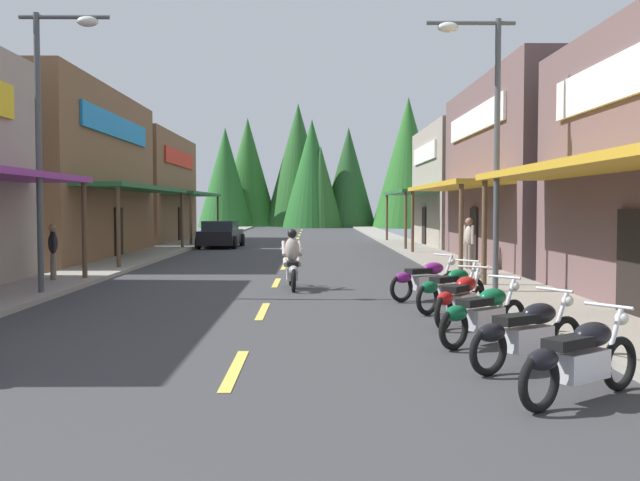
{
  "coord_description": "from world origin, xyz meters",
  "views": [
    {
      "loc": [
        1.03,
        -1.15,
        2.15
      ],
      "look_at": [
        1.26,
        22.57,
        1.03
      ],
      "focal_mm": 40.66,
      "sensor_mm": 36.0,
      "label": 1
    }
  ],
  "objects_px": {
    "motorcycle_parked_right_1": "(527,332)",
    "motorcycle_parked_right_0": "(580,358)",
    "rider_cruising_lead": "(292,264)",
    "streetlamp_left": "(51,115)",
    "motorcycle_parked_right_3": "(461,298)",
    "streetlamp_right": "(485,118)",
    "pedestrian_browsing": "(53,249)",
    "parked_car_curbside": "(221,234)",
    "motorcycle_parked_right_5": "(426,279)",
    "motorcycle_parked_right_2": "(484,313)",
    "pedestrian_waiting": "(469,241)",
    "motorcycle_parked_right_4": "(451,288)"
  },
  "relations": [
    {
      "from": "motorcycle_parked_right_3",
      "to": "pedestrian_waiting",
      "type": "relative_size",
      "value": 1.01
    },
    {
      "from": "streetlamp_left",
      "to": "motorcycle_parked_right_2",
      "type": "height_order",
      "value": "streetlamp_left"
    },
    {
      "from": "motorcycle_parked_right_3",
      "to": "motorcycle_parked_right_4",
      "type": "distance_m",
      "value": 1.62
    },
    {
      "from": "motorcycle_parked_right_5",
      "to": "streetlamp_left",
      "type": "bearing_deg",
      "value": 143.66
    },
    {
      "from": "motorcycle_parked_right_5",
      "to": "pedestrian_browsing",
      "type": "relative_size",
      "value": 1.11
    },
    {
      "from": "streetlamp_right",
      "to": "motorcycle_parked_right_1",
      "type": "height_order",
      "value": "streetlamp_right"
    },
    {
      "from": "streetlamp_left",
      "to": "motorcycle_parked_right_4",
      "type": "distance_m",
      "value": 10.01
    },
    {
      "from": "motorcycle_parked_right_0",
      "to": "rider_cruising_lead",
      "type": "xyz_separation_m",
      "value": [
        -3.48,
        10.87,
        0.17
      ]
    },
    {
      "from": "motorcycle_parked_right_0",
      "to": "motorcycle_parked_right_5",
      "type": "bearing_deg",
      "value": 56.2
    },
    {
      "from": "motorcycle_parked_right_0",
      "to": "motorcycle_parked_right_1",
      "type": "height_order",
      "value": "same"
    },
    {
      "from": "motorcycle_parked_right_1",
      "to": "motorcycle_parked_right_0",
      "type": "bearing_deg",
      "value": -118.72
    },
    {
      "from": "streetlamp_left",
      "to": "motorcycle_parked_right_5",
      "type": "relative_size",
      "value": 3.58
    },
    {
      "from": "motorcycle_parked_right_1",
      "to": "rider_cruising_lead",
      "type": "bearing_deg",
      "value": 77.39
    },
    {
      "from": "motorcycle_parked_right_5",
      "to": "rider_cruising_lead",
      "type": "bearing_deg",
      "value": 112.3
    },
    {
      "from": "motorcycle_parked_right_0",
      "to": "motorcycle_parked_right_1",
      "type": "relative_size",
      "value": 0.96
    },
    {
      "from": "pedestrian_waiting",
      "to": "motorcycle_parked_right_1",
      "type": "bearing_deg",
      "value": -117.56
    },
    {
      "from": "pedestrian_browsing",
      "to": "pedestrian_waiting",
      "type": "relative_size",
      "value": 0.94
    },
    {
      "from": "streetlamp_left",
      "to": "motorcycle_parked_right_3",
      "type": "height_order",
      "value": "streetlamp_left"
    },
    {
      "from": "motorcycle_parked_right_3",
      "to": "rider_cruising_lead",
      "type": "relative_size",
      "value": 0.84
    },
    {
      "from": "motorcycle_parked_right_0",
      "to": "motorcycle_parked_right_5",
      "type": "height_order",
      "value": "same"
    },
    {
      "from": "motorcycle_parked_right_1",
      "to": "motorcycle_parked_right_5",
      "type": "distance_m",
      "value": 7.07
    },
    {
      "from": "streetlamp_right",
      "to": "rider_cruising_lead",
      "type": "height_order",
      "value": "streetlamp_right"
    },
    {
      "from": "motorcycle_parked_right_3",
      "to": "rider_cruising_lead",
      "type": "height_order",
      "value": "rider_cruising_lead"
    },
    {
      "from": "motorcycle_parked_right_1",
      "to": "streetlamp_left",
      "type": "bearing_deg",
      "value": 106.94
    },
    {
      "from": "streetlamp_left",
      "to": "motorcycle_parked_right_3",
      "type": "distance_m",
      "value": 10.42
    },
    {
      "from": "motorcycle_parked_right_2",
      "to": "motorcycle_parked_right_3",
      "type": "height_order",
      "value": "same"
    },
    {
      "from": "motorcycle_parked_right_1",
      "to": "rider_cruising_lead",
      "type": "height_order",
      "value": "rider_cruising_lead"
    },
    {
      "from": "streetlamp_right",
      "to": "pedestrian_waiting",
      "type": "relative_size",
      "value": 3.68
    },
    {
      "from": "streetlamp_left",
      "to": "streetlamp_right",
      "type": "xyz_separation_m",
      "value": [
        10.2,
        0.14,
        -0.04
      ]
    },
    {
      "from": "motorcycle_parked_right_0",
      "to": "parked_car_curbside",
      "type": "bearing_deg",
      "value": 68.41
    },
    {
      "from": "motorcycle_parked_right_0",
      "to": "pedestrian_browsing",
      "type": "xyz_separation_m",
      "value": [
        -10.14,
        12.21,
        0.48
      ]
    },
    {
      "from": "motorcycle_parked_right_1",
      "to": "motorcycle_parked_right_5",
      "type": "relative_size",
      "value": 1.0
    },
    {
      "from": "motorcycle_parked_right_4",
      "to": "parked_car_curbside",
      "type": "relative_size",
      "value": 0.39
    },
    {
      "from": "rider_cruising_lead",
      "to": "pedestrian_browsing",
      "type": "xyz_separation_m",
      "value": [
        -6.66,
        1.34,
        0.31
      ]
    },
    {
      "from": "streetlamp_right",
      "to": "pedestrian_browsing",
      "type": "height_order",
      "value": "streetlamp_right"
    },
    {
      "from": "streetlamp_left",
      "to": "pedestrian_browsing",
      "type": "xyz_separation_m",
      "value": [
        -1.07,
        2.97,
        -3.32
      ]
    },
    {
      "from": "motorcycle_parked_right_3",
      "to": "parked_car_curbside",
      "type": "bearing_deg",
      "value": 52.1
    },
    {
      "from": "streetlamp_left",
      "to": "pedestrian_waiting",
      "type": "xyz_separation_m",
      "value": [
        11.17,
        6.22,
        -3.24
      ]
    },
    {
      "from": "motorcycle_parked_right_0",
      "to": "motorcycle_parked_right_1",
      "type": "distance_m",
      "value": 1.6
    },
    {
      "from": "streetlamp_right",
      "to": "motorcycle_parked_right_2",
      "type": "height_order",
      "value": "streetlamp_right"
    },
    {
      "from": "pedestrian_browsing",
      "to": "motorcycle_parked_right_5",
      "type": "bearing_deg",
      "value": -45.99
    },
    {
      "from": "motorcycle_parked_right_4",
      "to": "streetlamp_left",
      "type": "bearing_deg",
      "value": 124.54
    },
    {
      "from": "streetlamp_right",
      "to": "parked_car_curbside",
      "type": "bearing_deg",
      "value": 113.34
    },
    {
      "from": "motorcycle_parked_right_4",
      "to": "motorcycle_parked_right_5",
      "type": "height_order",
      "value": "same"
    },
    {
      "from": "motorcycle_parked_right_3",
      "to": "pedestrian_browsing",
      "type": "xyz_separation_m",
      "value": [
        -9.89,
        7.03,
        0.48
      ]
    },
    {
      "from": "streetlamp_left",
      "to": "motorcycle_parked_right_2",
      "type": "bearing_deg",
      "value": -33.96
    },
    {
      "from": "motorcycle_parked_right_1",
      "to": "pedestrian_browsing",
      "type": "distance_m",
      "value": 14.61
    },
    {
      "from": "motorcycle_parked_right_1",
      "to": "pedestrian_browsing",
      "type": "relative_size",
      "value": 1.11
    },
    {
      "from": "rider_cruising_lead",
      "to": "pedestrian_browsing",
      "type": "relative_size",
      "value": 1.28
    },
    {
      "from": "motorcycle_parked_right_0",
      "to": "motorcycle_parked_right_3",
      "type": "relative_size",
      "value": 0.99
    }
  ]
}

